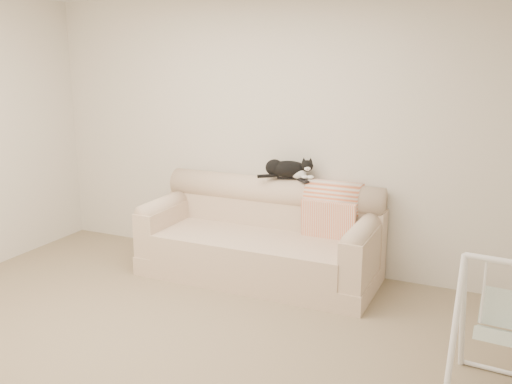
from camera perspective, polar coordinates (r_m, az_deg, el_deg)
ground_plane at (r=4.25m, az=-9.02°, el=-15.49°), size 5.00×5.00×0.00m
room_shell at (r=3.75m, az=-9.89°, el=5.34°), size 5.04×4.04×2.60m
sofa at (r=5.39m, az=0.59°, el=-4.75°), size 2.20×0.93×0.90m
remote_a at (r=5.42m, az=3.08°, el=1.45°), size 0.19×0.10×0.03m
remote_b at (r=5.32m, az=4.71°, el=1.16°), size 0.16×0.15×0.02m
tuxedo_cat at (r=5.38m, az=3.19°, el=2.33°), size 0.51×0.32×0.21m
throw_blanket at (r=5.28m, az=7.78°, el=-1.03°), size 0.50×0.38×0.58m
baby_swing at (r=3.83m, az=23.43°, el=-12.42°), size 0.59×0.62×0.90m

